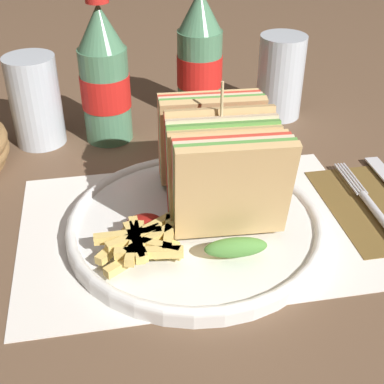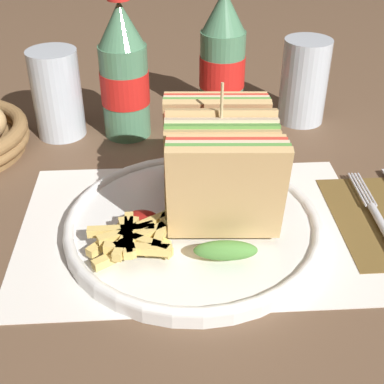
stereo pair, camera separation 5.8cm
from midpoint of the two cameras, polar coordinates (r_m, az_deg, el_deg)
The scene contains 11 objects.
ground_plane at distance 0.60m, azimuth 3.90°, elevation -3.51°, with size 4.00×4.00×0.00m, color brown.
placemat at distance 0.60m, azimuth 2.91°, elevation -3.86°, with size 0.38×0.26×0.00m.
plate_main at distance 0.58m, azimuth 2.98°, elevation -3.61°, with size 0.28×0.28×0.02m.
club_sandwich at distance 0.56m, azimuth 5.96°, elevation 2.53°, with size 0.12×0.19×0.15m.
fries_pile at distance 0.53m, azimuth -3.09°, elevation -5.02°, with size 0.09×0.07×0.02m.
ketchup_blob at distance 0.56m, azimuth -2.55°, elevation -3.14°, with size 0.04×0.03×0.01m.
fork at distance 0.63m, azimuth 22.10°, elevation -3.29°, with size 0.02×0.18×0.01m.
coke_bottle_near at distance 0.75m, azimuth -5.03°, elevation 12.35°, with size 0.07×0.07×0.21m.
coke_bottle_far at distance 0.81m, azimuth 5.39°, elevation 13.92°, with size 0.07×0.07×0.21m.
glass_near at distance 0.83m, azimuth 13.82°, elevation 10.79°, with size 0.07×0.07×0.12m.
glass_far at distance 0.78m, azimuth -12.12°, elevation 10.15°, with size 0.07×0.07×0.12m.
Camera 2 is at (-0.04, -0.48, 0.36)m, focal length 50.00 mm.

